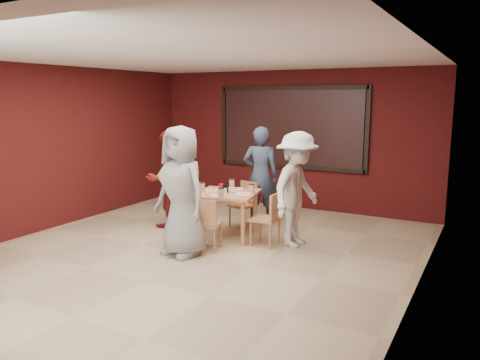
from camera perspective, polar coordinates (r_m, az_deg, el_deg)
The scene contains 11 objects.
floor at distance 6.90m, azimuth -5.49°, elevation -9.05°, with size 7.00×7.00×0.00m, color tan.
window_blinds at distance 9.59m, azimuth 6.12°, elevation 6.37°, with size 3.00×0.02×1.50m, color black.
dining_table at distance 7.56m, azimuth -1.62°, elevation -2.17°, with size 1.12×1.12×0.89m.
chair_front at distance 6.92m, azimuth -4.18°, elevation -5.05°, with size 0.47×0.47×0.80m.
chair_back at distance 8.22m, azimuth 0.60°, elevation -2.65°, with size 0.47×0.47×0.79m.
chair_left at distance 8.12m, azimuth -6.42°, elevation -2.71°, with size 0.50×0.50×0.83m.
chair_right at distance 7.16m, azimuth 3.61°, elevation -4.39°, with size 0.40×0.40×0.83m.
diner_front at distance 6.69m, azimuth -7.17°, elevation -1.40°, with size 0.91×0.59×1.87m, color gray.
diner_back at distance 8.40m, azimuth 2.52°, elevation 0.60°, with size 0.64×0.42×1.75m, color #314157.
diner_left at distance 8.29m, azimuth -8.86°, elevation 0.12°, with size 0.82×0.64×1.68m, color maroon.
diner_right at distance 7.13m, azimuth 6.96°, elevation -1.15°, with size 1.13×0.65×1.75m, color silver.
Camera 1 is at (3.71, -5.37, 2.24)m, focal length 35.00 mm.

